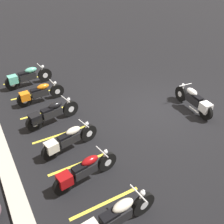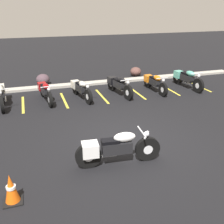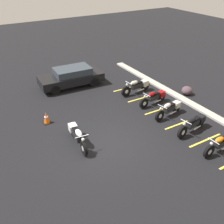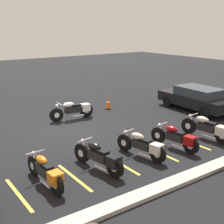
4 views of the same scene
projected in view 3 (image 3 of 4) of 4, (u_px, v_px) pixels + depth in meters
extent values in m
plane|color=black|center=(106.00, 145.00, 12.47)|extent=(60.00, 60.00, 0.00)
cylinder|color=black|center=(84.00, 148.00, 11.69)|extent=(0.68, 0.18, 0.68)
cylinder|color=silver|center=(84.00, 148.00, 11.69)|extent=(0.27, 0.15, 0.26)
cylinder|color=black|center=(73.00, 130.00, 12.92)|extent=(0.68, 0.18, 0.68)
cylinder|color=silver|center=(73.00, 130.00, 12.92)|extent=(0.27, 0.15, 0.26)
cube|color=black|center=(78.00, 135.00, 12.27)|extent=(0.80, 0.36, 0.31)
ellipsoid|color=white|center=(79.00, 133.00, 11.97)|extent=(0.60, 0.32, 0.25)
cube|color=black|center=(76.00, 130.00, 12.30)|extent=(0.47, 0.29, 0.08)
cube|color=white|center=(73.00, 128.00, 12.79)|extent=(0.44, 0.40, 0.35)
cylinder|color=silver|center=(83.00, 142.00, 11.65)|extent=(0.27, 0.09, 0.55)
cylinder|color=silver|center=(82.00, 136.00, 11.56)|extent=(0.09, 0.64, 0.04)
sphere|color=silver|center=(83.00, 139.00, 11.50)|extent=(0.14, 0.14, 0.14)
cylinder|color=silver|center=(79.00, 137.00, 12.67)|extent=(0.57, 0.12, 0.07)
cylinder|color=black|center=(126.00, 91.00, 16.69)|extent=(0.18, 0.69, 0.69)
cylinder|color=silver|center=(126.00, 91.00, 16.69)|extent=(0.15, 0.27, 0.26)
cylinder|color=black|center=(145.00, 85.00, 17.49)|extent=(0.18, 0.69, 0.69)
cylinder|color=silver|center=(145.00, 85.00, 17.49)|extent=(0.15, 0.27, 0.26)
cube|color=black|center=(137.00, 86.00, 17.04)|extent=(0.36, 0.81, 0.31)
ellipsoid|color=beige|center=(134.00, 83.00, 16.79)|extent=(0.32, 0.60, 0.25)
cube|color=black|center=(139.00, 82.00, 17.02)|extent=(0.29, 0.48, 0.08)
cube|color=beige|center=(145.00, 83.00, 17.37)|extent=(0.41, 0.45, 0.35)
cylinder|color=silver|center=(128.00, 87.00, 16.61)|extent=(0.09, 0.28, 0.55)
cylinder|color=silver|center=(129.00, 83.00, 16.51)|extent=(0.65, 0.09, 0.04)
sphere|color=silver|center=(127.00, 85.00, 16.48)|extent=(0.15, 0.15, 0.15)
cylinder|color=silver|center=(141.00, 90.00, 17.22)|extent=(0.12, 0.58, 0.07)
cylinder|color=black|center=(144.00, 103.00, 15.37)|extent=(0.20, 0.65, 0.64)
cylinder|color=silver|center=(144.00, 103.00, 15.37)|extent=(0.15, 0.26, 0.24)
cylinder|color=black|center=(161.00, 96.00, 16.17)|extent=(0.20, 0.65, 0.64)
cylinder|color=silver|center=(161.00, 96.00, 16.17)|extent=(0.15, 0.26, 0.24)
cube|color=black|center=(154.00, 97.00, 15.72)|extent=(0.36, 0.77, 0.29)
ellipsoid|color=maroon|center=(152.00, 94.00, 15.48)|extent=(0.32, 0.57, 0.23)
cube|color=black|center=(156.00, 94.00, 15.71)|extent=(0.29, 0.45, 0.08)
cube|color=maroon|center=(161.00, 94.00, 16.05)|extent=(0.40, 0.43, 0.33)
cylinder|color=silver|center=(146.00, 99.00, 15.30)|extent=(0.09, 0.26, 0.52)
cylinder|color=silver|center=(147.00, 95.00, 15.21)|extent=(0.60, 0.11, 0.03)
sphere|color=silver|center=(145.00, 97.00, 15.18)|extent=(0.14, 0.14, 0.14)
cylinder|color=silver|center=(158.00, 101.00, 15.90)|extent=(0.14, 0.54, 0.07)
cylinder|color=black|center=(160.00, 116.00, 14.14)|extent=(0.23, 0.65, 0.64)
cylinder|color=silver|center=(160.00, 116.00, 14.14)|extent=(0.16, 0.26, 0.24)
cylinder|color=black|center=(177.00, 107.00, 15.00)|extent=(0.23, 0.65, 0.64)
cylinder|color=silver|center=(177.00, 107.00, 15.00)|extent=(0.16, 0.26, 0.24)
cube|color=black|center=(169.00, 109.00, 14.52)|extent=(0.40, 0.77, 0.29)
ellipsoid|color=beige|center=(167.00, 106.00, 14.28)|extent=(0.35, 0.58, 0.23)
cube|color=black|center=(171.00, 105.00, 14.52)|extent=(0.31, 0.46, 0.08)
cube|color=beige|center=(176.00, 104.00, 14.88)|extent=(0.41, 0.44, 0.33)
cylinder|color=silver|center=(161.00, 111.00, 14.08)|extent=(0.10, 0.26, 0.51)
cylinder|color=silver|center=(163.00, 107.00, 13.99)|extent=(0.60, 0.14, 0.03)
sphere|color=silver|center=(161.00, 109.00, 13.96)|extent=(0.14, 0.14, 0.14)
cylinder|color=silver|center=(173.00, 113.00, 14.72)|extent=(0.16, 0.54, 0.07)
cylinder|color=black|center=(182.00, 132.00, 12.79)|extent=(0.23, 0.68, 0.66)
cylinder|color=silver|center=(182.00, 132.00, 12.79)|extent=(0.17, 0.27, 0.25)
cylinder|color=black|center=(201.00, 121.00, 13.66)|extent=(0.23, 0.68, 0.66)
cylinder|color=silver|center=(201.00, 121.00, 13.66)|extent=(0.17, 0.27, 0.25)
cube|color=black|center=(193.00, 123.00, 13.18)|extent=(0.41, 0.80, 0.30)
ellipsoid|color=black|center=(191.00, 120.00, 12.93)|extent=(0.35, 0.60, 0.24)
cube|color=black|center=(195.00, 119.00, 13.17)|extent=(0.31, 0.48, 0.08)
cube|color=black|center=(201.00, 118.00, 13.54)|extent=(0.43, 0.46, 0.34)
cylinder|color=silver|center=(185.00, 127.00, 12.73)|extent=(0.10, 0.27, 0.54)
cylinder|color=silver|center=(186.00, 122.00, 12.63)|extent=(0.62, 0.14, 0.04)
sphere|color=silver|center=(184.00, 124.00, 12.59)|extent=(0.14, 0.14, 0.14)
cylinder|color=silver|center=(197.00, 128.00, 13.38)|extent=(0.16, 0.56, 0.07)
cylinder|color=black|center=(209.00, 151.00, 11.52)|extent=(0.14, 0.64, 0.63)
cylinder|color=silver|center=(209.00, 151.00, 11.52)|extent=(0.13, 0.25, 0.24)
cube|color=black|center=(221.00, 143.00, 11.83)|extent=(0.30, 0.74, 0.29)
ellipsoid|color=orange|center=(219.00, 140.00, 11.60)|extent=(0.27, 0.55, 0.23)
cube|color=black|center=(224.00, 138.00, 11.81)|extent=(0.25, 0.43, 0.08)
cylinder|color=silver|center=(212.00, 146.00, 11.45)|extent=(0.07, 0.25, 0.51)
cylinder|color=silver|center=(214.00, 141.00, 11.35)|extent=(0.59, 0.06, 0.03)
sphere|color=silver|center=(211.00, 143.00, 11.33)|extent=(0.13, 0.13, 0.13)
cylinder|color=black|center=(55.00, 90.00, 16.93)|extent=(0.25, 0.65, 0.64)
cylinder|color=black|center=(48.00, 81.00, 18.14)|extent=(0.25, 0.65, 0.64)
cylinder|color=black|center=(94.00, 82.00, 18.04)|extent=(0.25, 0.65, 0.64)
cylinder|color=black|center=(85.00, 74.00, 19.25)|extent=(0.25, 0.65, 0.64)
cube|color=black|center=(71.00, 78.00, 17.97)|extent=(2.00, 4.38, 0.55)
cube|color=#2D3842|center=(72.00, 71.00, 17.77)|extent=(1.63, 2.48, 0.45)
cube|color=#A8A399|center=(201.00, 109.00, 15.26)|extent=(18.00, 0.50, 0.12)
ellipsoid|color=#4B3840|center=(187.00, 91.00, 16.93)|extent=(0.96, 0.97, 0.56)
cube|color=black|center=(47.00, 123.00, 14.12)|extent=(0.40, 0.40, 0.03)
cone|color=#EA590F|center=(46.00, 117.00, 13.96)|extent=(0.32, 0.32, 0.67)
cylinder|color=white|center=(46.00, 117.00, 13.94)|extent=(0.20, 0.20, 0.06)
cube|color=gold|center=(127.00, 88.00, 17.91)|extent=(0.10, 2.10, 0.00)
cube|color=gold|center=(142.00, 98.00, 16.62)|extent=(0.10, 2.10, 0.00)
cube|color=gold|center=(159.00, 110.00, 15.33)|extent=(0.10, 2.10, 0.00)
cube|color=gold|center=(180.00, 124.00, 14.04)|extent=(0.10, 2.10, 0.00)
cube|color=gold|center=(205.00, 140.00, 12.76)|extent=(0.10, 2.10, 0.00)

